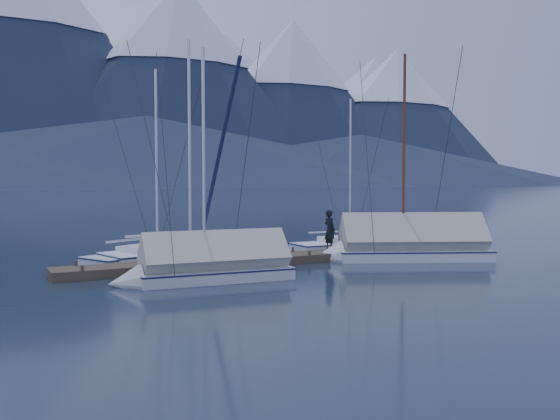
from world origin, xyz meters
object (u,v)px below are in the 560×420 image
at_px(sailboat_open_mid, 201,254).
at_px(sailboat_open_right, 357,246).
at_px(sailboat_open_left, 166,256).
at_px(sailboat_covered_near, 399,248).
at_px(person, 330,230).
at_px(sailboat_covered_far, 201,269).

height_order(sailboat_open_mid, sailboat_open_right, sailboat_open_mid).
distance_m(sailboat_open_left, sailboat_open_right, 9.66).
height_order(sailboat_open_left, sailboat_open_right, sailboat_open_left).
bearing_deg(sailboat_open_left, sailboat_covered_near, -28.00).
bearing_deg(sailboat_open_left, sailboat_open_right, -3.31).
relative_size(sailboat_open_right, sailboat_covered_near, 0.83).
relative_size(sailboat_open_mid, sailboat_covered_near, 1.06).
bearing_deg(person, sailboat_covered_far, 108.45).
bearing_deg(sailboat_open_left, person, -23.11).
xyz_separation_m(sailboat_open_right, sailboat_covered_far, (-10.20, -5.40, 0.28)).
height_order(sailboat_open_right, person, sailboat_open_right).
xyz_separation_m(sailboat_covered_near, sailboat_covered_far, (-9.49, -1.21, -0.06)).
bearing_deg(sailboat_open_right, sailboat_covered_far, -152.09).
distance_m(sailboat_covered_near, person, 3.11).
xyz_separation_m(sailboat_open_left, sailboat_covered_near, (8.93, -4.75, 0.33)).
height_order(sailboat_open_mid, sailboat_covered_near, sailboat_open_mid).
distance_m(sailboat_open_mid, sailboat_covered_far, 6.03).
xyz_separation_m(sailboat_open_mid, person, (5.11, -2.52, 1.05)).
xyz_separation_m(sailboat_open_left, sailboat_open_right, (9.64, -0.56, -0.01)).
bearing_deg(sailboat_covered_near, sailboat_open_right, 80.39).
bearing_deg(sailboat_covered_far, sailboat_open_mid, 70.02).
bearing_deg(sailboat_open_right, sailboat_open_left, 176.69).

